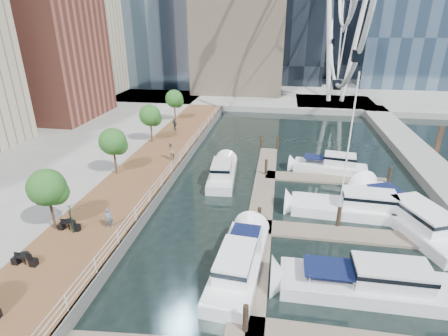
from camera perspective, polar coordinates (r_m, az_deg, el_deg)
ground at (r=21.64m, az=-4.39°, el=-20.38°), size 520.00×520.00×0.00m
boardwalk at (r=35.92m, az=-12.89°, el=-1.20°), size 6.00×60.00×1.00m
seawall at (r=34.94m, az=-8.32°, el=-1.54°), size 0.25×60.00×1.00m
land_far at (r=118.19m, az=7.53°, el=15.75°), size 200.00×114.00×1.00m
breakwater at (r=41.24m, az=31.28°, el=-0.91°), size 4.00×60.00×1.00m
pier at (r=69.47m, az=17.57°, el=9.95°), size 14.00×12.00×1.00m
railing at (r=34.57m, az=-8.57°, el=0.02°), size 0.10×60.00×1.05m
floating_docks at (r=29.27m, az=15.83°, el=-7.36°), size 16.00×34.00×2.60m
street_trees at (r=34.72m, az=-17.73°, el=4.14°), size 2.60×42.60×4.60m
cafe_tables at (r=23.78m, az=-32.00°, el=-15.58°), size 2.50×13.70×0.74m
yacht_foreground at (r=23.42m, az=22.03°, el=-18.36°), size 10.95×2.97×2.15m
pedestrian_near at (r=26.55m, az=-18.25°, el=-7.79°), size 0.68×0.63×1.55m
pedestrian_mid at (r=37.78m, az=-8.72°, el=2.75°), size 1.02×1.14×1.95m
pedestrian_far at (r=48.28m, az=-8.04°, el=7.06°), size 1.03×0.85×1.64m
moored_yachts at (r=30.08m, az=18.24°, el=-7.89°), size 21.15×29.42×11.50m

